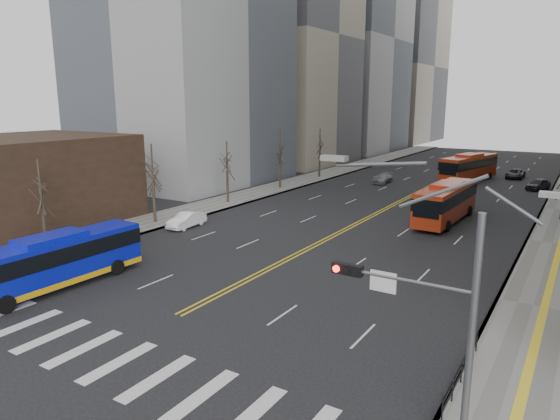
# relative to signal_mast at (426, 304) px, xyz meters

# --- Properties ---
(ground) EXTENTS (220.00, 220.00, 0.00)m
(ground) POSITION_rel_signal_mast_xyz_m (-13.77, -2.00, -4.86)
(ground) COLOR black
(sidewalk_left) EXTENTS (5.00, 130.00, 0.15)m
(sidewalk_left) POSITION_rel_signal_mast_xyz_m (-30.27, 43.00, -4.78)
(sidewalk_left) COLOR slate
(sidewalk_left) RESTS_ON ground
(crosswalk) EXTENTS (26.70, 4.00, 0.01)m
(crosswalk) POSITION_rel_signal_mast_xyz_m (-13.77, -2.00, -4.85)
(crosswalk) COLOR silver
(crosswalk) RESTS_ON ground
(centerline) EXTENTS (0.55, 100.00, 0.01)m
(centerline) POSITION_rel_signal_mast_xyz_m (-13.77, 53.00, -4.85)
(centerline) COLOR gold
(centerline) RESTS_ON ground
(office_towers) EXTENTS (83.00, 134.00, 58.00)m
(office_towers) POSITION_rel_signal_mast_xyz_m (-13.64, 66.51, 19.07)
(office_towers) COLOR gray
(office_towers) RESTS_ON ground
(storefront) EXTENTS (14.00, 18.00, 8.00)m
(storefront) POSITION_rel_signal_mast_xyz_m (-39.77, 9.97, -0.85)
(storefront) COLOR black
(storefront) RESTS_ON ground
(signal_mast) EXTENTS (5.37, 0.37, 9.39)m
(signal_mast) POSITION_rel_signal_mast_xyz_m (0.00, 0.00, 0.00)
(signal_mast) COLOR slate
(signal_mast) RESTS_ON ground
(pedestrian_railing) EXTENTS (0.06, 6.06, 1.02)m
(pedestrian_railing) POSITION_rel_signal_mast_xyz_m (0.53, 4.00, -4.03)
(pedestrian_railing) COLOR black
(pedestrian_railing) RESTS_ON sidewalk_right
(street_trees) EXTENTS (35.20, 47.20, 7.60)m
(street_trees) POSITION_rel_signal_mast_xyz_m (-20.94, 32.55, 0.02)
(street_trees) COLOR black
(street_trees) RESTS_ON ground
(blue_bus) EXTENTS (2.86, 11.49, 3.34)m
(blue_bus) POSITION_rel_signal_mast_xyz_m (-22.87, 2.00, -3.10)
(blue_bus) COLOR #0C16B6
(blue_bus) RESTS_ON ground
(red_bus_near) EXTENTS (3.29, 11.76, 3.69)m
(red_bus_near) POSITION_rel_signal_mast_xyz_m (-7.07, 32.01, -2.81)
(red_bus_near) COLOR #BC3214
(red_bus_near) RESTS_ON ground
(red_bus_far) EXTENTS (5.65, 12.63, 3.87)m
(red_bus_far) POSITION_rel_signal_mast_xyz_m (-10.40, 58.14, -2.71)
(red_bus_far) COLOR #BC3214
(red_bus_far) RESTS_ON ground
(car_white) EXTENTS (1.69, 4.24, 1.37)m
(car_white) POSITION_rel_signal_mast_xyz_m (-26.27, 17.44, -4.17)
(car_white) COLOR white
(car_white) RESTS_ON ground
(car_dark_mid) EXTENTS (2.99, 4.57, 1.45)m
(car_dark_mid) POSITION_rel_signal_mast_xyz_m (-1.27, 55.56, -4.13)
(car_dark_mid) COLOR black
(car_dark_mid) RESTS_ON ground
(car_silver) EXTENTS (1.89, 4.44, 1.27)m
(car_silver) POSITION_rel_signal_mast_xyz_m (-20.04, 50.15, -4.22)
(car_silver) COLOR gray
(car_silver) RESTS_ON ground
(car_dark_far) EXTENTS (2.31, 4.87, 1.34)m
(car_dark_far) POSITION_rel_signal_mast_xyz_m (-5.06, 64.53, -4.18)
(car_dark_far) COLOR black
(car_dark_far) RESTS_ON ground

